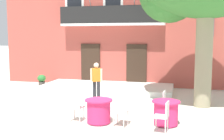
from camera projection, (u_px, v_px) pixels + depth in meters
ground_plane at (91, 108)px, 10.87m from camera, size 120.00×120.00×0.00m
building_facade at (121, 19)px, 17.25m from camera, size 13.00×5.09×7.50m
entrance_step_platform at (107, 87)px, 14.48m from camera, size 6.57×2.66×0.25m
cafe_table_near_tree at (99, 111)px, 8.91m from camera, size 0.86×0.86×0.76m
cafe_chair_near_tree_0 at (76, 105)px, 9.05m from camera, size 0.43×0.43×0.91m
cafe_chair_near_tree_1 at (122, 109)px, 8.65m from camera, size 0.47×0.47×0.91m
cafe_table_middle at (166, 113)px, 8.71m from camera, size 0.86×0.86×0.76m
cafe_chair_middle_0 at (167, 103)px, 9.42m from camera, size 0.44×0.44×0.91m
cafe_chair_middle_1 at (163, 115)px, 7.98m from camera, size 0.45×0.45×0.91m
ground_planter_left at (42, 80)px, 15.27m from camera, size 0.45×0.45×0.66m
pedestrian_near_entrance at (96, 79)px, 11.99m from camera, size 0.53×0.37×1.62m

